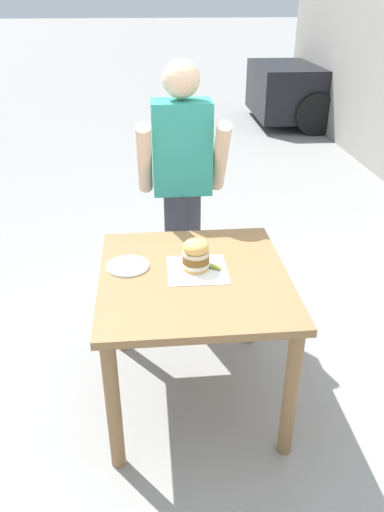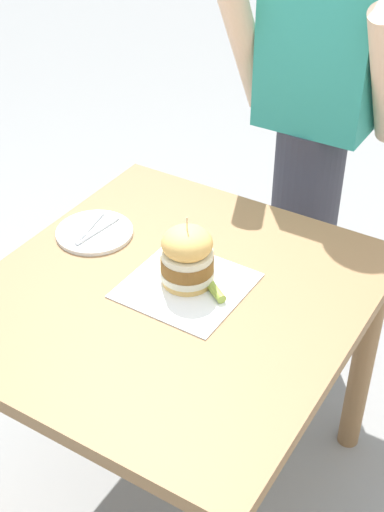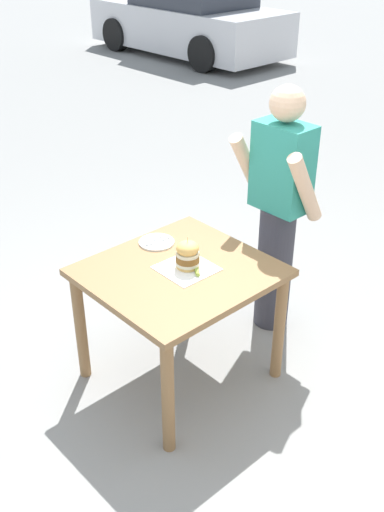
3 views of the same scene
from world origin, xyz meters
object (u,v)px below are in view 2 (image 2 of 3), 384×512
patio_table (172,329)px  diner_across_table (313,129)px  pickle_spear (215,290)px  side_plate_with_forks (94,232)px  sandwich (187,256)px

patio_table → diner_across_table: diner_across_table is taller
patio_table → diner_across_table: bearing=89.4°
patio_table → pickle_spear: (0.10, 0.04, 0.14)m
pickle_spear → side_plate_with_forks: 0.43m
side_plate_with_forks → diner_across_table: size_ratio=0.13×
pickle_spear → diner_across_table: 0.82m
pickle_spear → patio_table: bearing=-156.3°
sandwich → diner_across_table: (-0.01, 0.80, 0.02)m
patio_table → pickle_spear: bearing=23.7°
patio_table → diner_across_table: 0.88m
sandwich → side_plate_with_forks: sandwich is taller
patio_table → pickle_spear: 0.18m
sandwich → diner_across_table: size_ratio=0.12×
patio_table → sandwich: sandwich is taller
side_plate_with_forks → diner_across_table: 0.82m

